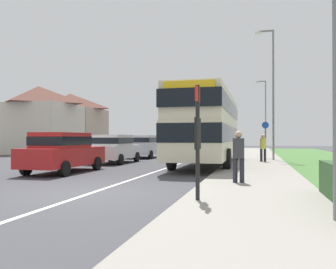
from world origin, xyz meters
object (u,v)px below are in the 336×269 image
Objects in this scene: parked_car_red at (63,151)px; pedestrian_walking_away at (263,147)px; street_lamp_far at (265,111)px; parked_car_silver at (144,146)px; double_decker_bus at (208,125)px; street_lamp_mid at (272,87)px; bus_stop_sign at (198,134)px; parked_car_white at (114,148)px; pedestrian_at_stop at (239,154)px; cycle_route_sign at (265,138)px.

pedestrian_walking_away is (8.22, 7.37, 0.05)m from parked_car_red.
parked_car_silver is at bearing -119.50° from street_lamp_far.
street_lamp_mid reaches higher than double_decker_bus.
parked_car_red is 8.75m from bus_stop_sign.
parked_car_silver is at bearing 154.44° from pedestrian_walking_away.
parked_car_white is 1.66× the size of bus_stop_sign.
cycle_route_sign reaches higher than pedestrian_at_stop.
pedestrian_at_stop is at bearing -97.03° from street_lamp_mid.
street_lamp_far reaches higher than bus_stop_sign.
parked_car_red is at bearing 139.37° from bus_stop_sign.
cycle_route_sign reaches higher than parked_car_white.
street_lamp_far is (-0.02, 17.87, -0.15)m from street_lamp_mid.
parked_car_white is at bearing 176.06° from double_decker_bus.
parked_car_white is at bearing -168.94° from pedestrian_walking_away.
double_decker_bus is 7.69m from parked_car_red.
cycle_route_sign is 0.31× the size of street_lamp_mid.
street_lamp_mid is at bearing -77.18° from cycle_route_sign.
pedestrian_walking_away is (2.86, 2.00, -1.17)m from double_decker_bus.
double_decker_bus is at bearing 104.12° from pedestrian_at_stop.
pedestrian_walking_away is at bearing -93.52° from cycle_route_sign.
street_lamp_far is at bearing 88.85° from cycle_route_sign.
bus_stop_sign is 32.92m from street_lamp_far.
pedestrian_at_stop is 0.66× the size of cycle_route_sign.
street_lamp_mid is (2.15, 14.85, 3.06)m from bus_stop_sign.
pedestrian_at_stop is at bearing 77.54° from bus_stop_sign.
street_lamp_mid is at bearing 81.78° from bus_stop_sign.
double_decker_bus is at bearing -3.94° from parked_car_white.
street_lamp_far reaches higher than double_decker_bus.
pedestrian_walking_away is (8.34, -3.99, 0.07)m from parked_car_silver.
street_lamp_far reaches higher than pedestrian_at_stop.
bus_stop_sign reaches higher than pedestrian_at_stop.
pedestrian_at_stop is at bearing -47.84° from parked_car_white.
parked_car_white is 0.53× the size of street_lamp_mid.
pedestrian_walking_away is (8.33, 1.63, 0.07)m from parked_car_white.
double_decker_bus is 8.17m from pedestrian_at_stop.
cycle_route_sign reaches higher than parked_car_silver.
double_decker_bus reaches higher than parked_car_red.
cycle_route_sign is 16.63m from street_lamp_far.
parked_car_silver is at bearing 118.31° from pedestrian_at_stop.
bus_stop_sign reaches higher than cycle_route_sign.
double_decker_bus is at bearing -47.56° from parked_car_silver.
parked_car_red is 13.62m from cycle_route_sign.
bus_stop_sign is at bearing -59.50° from parked_car_white.
pedestrian_walking_away is 0.64× the size of bus_stop_sign.
cycle_route_sign is at bearing 86.48° from pedestrian_walking_away.
bus_stop_sign is (6.74, -17.04, 0.63)m from parked_car_silver.
double_decker_bus is 8.21m from parked_car_silver.
pedestrian_at_stop is 29.75m from street_lamp_far.
double_decker_bus is 5.62m from parked_car_white.
street_lamp_mid is at bearing 46.26° from parked_car_red.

